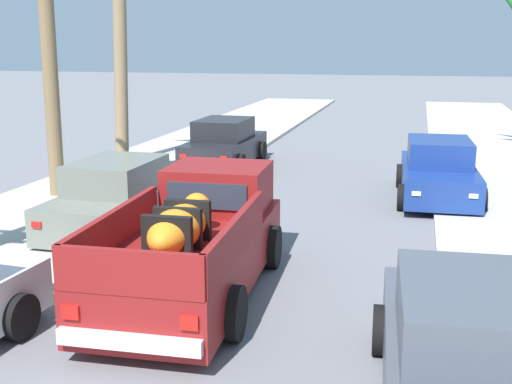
# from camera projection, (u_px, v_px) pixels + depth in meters

# --- Properties ---
(sidewalk_left) EXTENTS (4.74, 60.00, 0.12)m
(sidewalk_left) POSITION_uv_depth(u_px,v_px,m) (90.00, 199.00, 16.20)
(sidewalk_left) COLOR #B2AFA8
(sidewalk_left) RESTS_ON ground
(curb_left) EXTENTS (0.16, 60.00, 0.10)m
(curb_left) POSITION_uv_depth(u_px,v_px,m) (125.00, 202.00, 15.97)
(curb_left) COLOR silver
(curb_left) RESTS_ON ground
(curb_right) EXTENTS (0.16, 60.00, 0.10)m
(curb_right) POSITION_uv_depth(u_px,v_px,m) (501.00, 226.00, 13.86)
(curb_right) COLOR silver
(curb_right) RESTS_ON ground
(pickup_truck) EXTENTS (2.38, 5.29, 1.80)m
(pickup_truck) POSITION_uv_depth(u_px,v_px,m) (196.00, 242.00, 10.18)
(pickup_truck) COLOR maroon
(pickup_truck) RESTS_ON ground
(car_right_near) EXTENTS (2.16, 4.32, 1.54)m
(car_right_near) POSITION_uv_depth(u_px,v_px,m) (438.00, 172.00, 16.29)
(car_right_near) COLOR navy
(car_right_near) RESTS_ON ground
(car_left_mid) EXTENTS (2.06, 4.27, 1.54)m
(car_left_mid) POSITION_uv_depth(u_px,v_px,m) (119.00, 198.00, 13.56)
(car_left_mid) COLOR slate
(car_left_mid) RESTS_ON ground
(car_right_mid) EXTENTS (2.21, 4.34, 1.54)m
(car_right_mid) POSITION_uv_depth(u_px,v_px,m) (471.00, 357.00, 6.68)
(car_right_mid) COLOR #474C56
(car_right_mid) RESTS_ON ground
(car_left_far) EXTENTS (2.07, 4.28, 1.54)m
(car_left_far) POSITION_uv_depth(u_px,v_px,m) (225.00, 144.00, 20.76)
(car_left_far) COLOR black
(car_left_far) RESTS_ON ground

